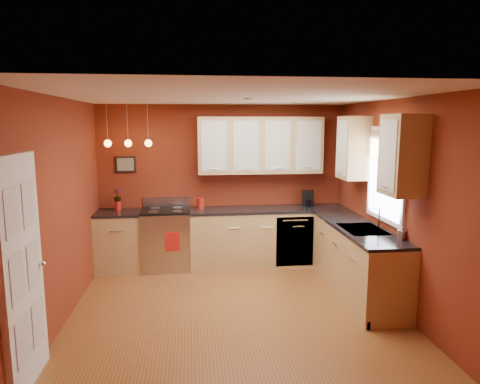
{
  "coord_description": "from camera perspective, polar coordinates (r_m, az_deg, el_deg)",
  "views": [
    {
      "loc": [
        -0.51,
        -4.9,
        2.3
      ],
      "look_at": [
        0.17,
        1.0,
        1.34
      ],
      "focal_mm": 32.0,
      "sensor_mm": 36.0,
      "label": 1
    }
  ],
  "objects": [
    {
      "name": "soap_pump",
      "position": [
        5.41,
        20.79,
        -5.09
      ],
      "size": [
        0.1,
        0.1,
        0.17
      ],
      "primitive_type": "imported",
      "rotation": [
        0.0,
        0.0,
        0.38
      ],
      "color": "white",
      "rests_on": "counter_right"
    },
    {
      "name": "wall_picture",
      "position": [
        7.08,
        -15.0,
        3.58
      ],
      "size": [
        0.32,
        0.03,
        0.26
      ],
      "primitive_type": "cube",
      "color": "black",
      "rests_on": "wall_back"
    },
    {
      "name": "gas_range",
      "position": [
        6.95,
        -9.76,
        -6.15
      ],
      "size": [
        0.76,
        0.64,
        1.11
      ],
      "color": "#B4B4B9",
      "rests_on": "floor"
    },
    {
      "name": "sink",
      "position": [
        5.82,
        16.07,
        -4.99
      ],
      "size": [
        0.5,
        0.7,
        0.33
      ],
      "color": "gray",
      "rests_on": "counter_right"
    },
    {
      "name": "upper_cabinets_back",
      "position": [
        6.92,
        2.69,
        6.24
      ],
      "size": [
        2.0,
        0.35,
        0.9
      ],
      "primitive_type": "cube",
      "color": "tan",
      "rests_on": "wall_back"
    },
    {
      "name": "wall_back",
      "position": [
        7.09,
        -2.37,
        1.03
      ],
      "size": [
        4.0,
        0.02,
        2.6
      ],
      "primitive_type": "cube",
      "color": "maroon",
      "rests_on": "floor"
    },
    {
      "name": "counter_back_left",
      "position": [
        6.93,
        -15.9,
        -2.69
      ],
      "size": [
        0.7,
        0.62,
        0.04
      ],
      "primitive_type": "cube",
      "color": "black",
      "rests_on": "base_cabinets_back_left"
    },
    {
      "name": "red_vase",
      "position": [
        7.01,
        -15.97,
        -1.78
      ],
      "size": [
        0.09,
        0.09,
        0.15
      ],
      "primitive_type": "cylinder",
      "color": "#B41A13",
      "rests_on": "counter_back_left"
    },
    {
      "name": "base_cabinets_back_left",
      "position": [
        7.04,
        -15.74,
        -6.43
      ],
      "size": [
        0.7,
        0.6,
        0.9
      ],
      "primitive_type": "cube",
      "color": "tan",
      "rests_on": "floor"
    },
    {
      "name": "base_cabinets_back_right",
      "position": [
        7.06,
        3.81,
        -6.06
      ],
      "size": [
        2.54,
        0.6,
        0.9
      ],
      "primitive_type": "cube",
      "color": "tan",
      "rests_on": "floor"
    },
    {
      "name": "wall_right",
      "position": [
        5.59,
        20.24,
        -1.72
      ],
      "size": [
        0.02,
        4.2,
        2.6
      ],
      "primitive_type": "cube",
      "color": "maroon",
      "rests_on": "floor"
    },
    {
      "name": "flowers",
      "position": [
        6.98,
        -16.02,
        -0.52
      ],
      "size": [
        0.14,
        0.14,
        0.21
      ],
      "primitive_type": "imported",
      "rotation": [
        0.0,
        0.0,
        -0.27
      ],
      "color": "#B41A13",
      "rests_on": "red_vase"
    },
    {
      "name": "ceiling",
      "position": [
        4.93,
        -0.63,
        12.64
      ],
      "size": [
        4.0,
        4.2,
        0.02
      ],
      "primitive_type": "cube",
      "color": "white",
      "rests_on": "wall_back"
    },
    {
      "name": "base_cabinets_right",
      "position": [
        6.07,
        15.31,
        -8.92
      ],
      "size": [
        0.6,
        2.1,
        0.9
      ],
      "primitive_type": "cube",
      "color": "tan",
      "rests_on": "floor"
    },
    {
      "name": "red_canister",
      "position": [
        6.9,
        -5.28,
        -1.51
      ],
      "size": [
        0.11,
        0.11,
        0.17
      ],
      "color": "#B41A13",
      "rests_on": "counter_back_right"
    },
    {
      "name": "upper_cabinets_right",
      "position": [
        5.73,
        17.57,
        5.23
      ],
      "size": [
        0.35,
        1.95,
        0.9
      ],
      "primitive_type": "cube",
      "color": "tan",
      "rests_on": "wall_right"
    },
    {
      "name": "counter_back_right",
      "position": [
        6.95,
        3.86,
        -2.32
      ],
      "size": [
        2.54,
        0.62,
        0.04
      ],
      "primitive_type": "cube",
      "color": "black",
      "rests_on": "base_cabinets_back_right"
    },
    {
      "name": "window",
      "position": [
        5.79,
        18.9,
        2.6
      ],
      "size": [
        0.06,
        1.02,
        1.22
      ],
      "color": "white",
      "rests_on": "wall_right"
    },
    {
      "name": "wall_front",
      "position": [
        3.01,
        3.62,
        -10.25
      ],
      "size": [
        4.0,
        0.02,
        2.6
      ],
      "primitive_type": "cube",
      "color": "maroon",
      "rests_on": "floor"
    },
    {
      "name": "coffee_maker",
      "position": [
        7.17,
        9.06,
        -0.91
      ],
      "size": [
        0.22,
        0.22,
        0.26
      ],
      "rotation": [
        0.0,
        0.0,
        -0.36
      ],
      "color": "black",
      "rests_on": "counter_back_right"
    },
    {
      "name": "wall_left",
      "position": [
        5.22,
        -23.05,
        -2.64
      ],
      "size": [
        0.02,
        4.2,
        2.6
      ],
      "primitive_type": "cube",
      "color": "maroon",
      "rests_on": "floor"
    },
    {
      "name": "dish_towel",
      "position": [
        6.62,
        -9.03,
        -6.57
      ],
      "size": [
        0.22,
        0.02,
        0.3
      ],
      "primitive_type": "cube",
      "color": "#B41A13",
      "rests_on": "gas_range"
    },
    {
      "name": "door_left_wall",
      "position": [
        4.17,
        -27.05,
        -9.66
      ],
      "size": [
        0.12,
        0.82,
        2.05
      ],
      "color": "white",
      "rests_on": "floor"
    },
    {
      "name": "dishwasher_front",
      "position": [
        6.86,
        7.31,
        -6.57
      ],
      "size": [
        0.6,
        0.02,
        0.8
      ],
      "primitive_type": "cube",
      "color": "#B4B4B9",
      "rests_on": "base_cabinets_back_right"
    },
    {
      "name": "floor",
      "position": [
        5.43,
        -0.58,
        -15.89
      ],
      "size": [
        4.2,
        4.2,
        0.0
      ],
      "primitive_type": "plane",
      "color": "#94552B",
      "rests_on": "ground"
    },
    {
      "name": "counter_right",
      "position": [
        5.95,
        15.5,
        -4.6
      ],
      "size": [
        0.62,
        2.1,
        0.04
      ],
      "primitive_type": "cube",
      "color": "black",
      "rests_on": "base_cabinets_right"
    },
    {
      "name": "pendant_lights",
      "position": [
        6.72,
        -14.69,
        6.37
      ],
      "size": [
        0.71,
        0.11,
        0.66
      ],
      "color": "gray",
      "rests_on": "ceiling"
    }
  ]
}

